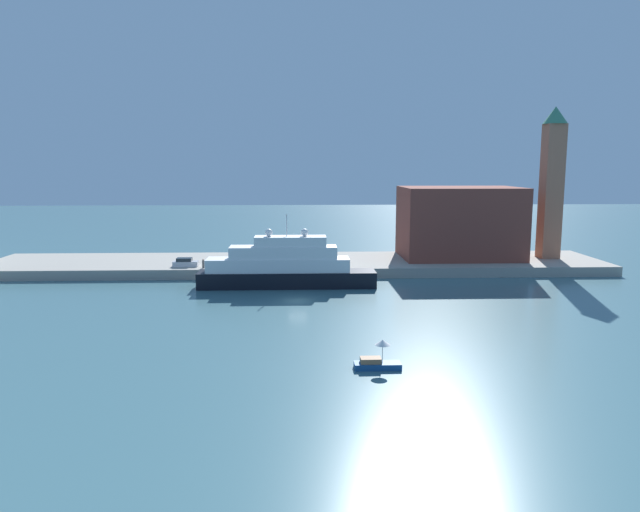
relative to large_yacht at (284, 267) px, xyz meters
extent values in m
plane|color=#3D6670|center=(2.04, -9.80, -3.14)|extent=(400.00, 400.00, 0.00)
cube|color=gray|center=(2.04, 15.97, -2.30)|extent=(110.00, 19.55, 1.69)
cube|color=black|center=(0.43, 0.00, -1.90)|extent=(27.41, 4.73, 2.49)
cube|color=white|center=(-0.94, 0.00, 0.36)|extent=(21.93, 4.35, 2.04)
cube|color=white|center=(-0.12, 0.00, 2.31)|extent=(16.44, 3.98, 1.86)
cube|color=white|center=(0.98, 0.00, 4.01)|extent=(10.96, 3.60, 1.54)
cylinder|color=silver|center=(0.43, 0.00, 6.47)|extent=(0.16, 0.16, 3.39)
sphere|color=white|center=(3.17, 0.00, 5.37)|extent=(1.17, 1.17, 1.17)
sphere|color=white|center=(-2.31, 0.00, 5.37)|extent=(1.17, 1.17, 1.17)
cube|color=navy|center=(9.45, -37.78, -2.86)|extent=(4.35, 1.50, 0.58)
cube|color=#8C6647|center=(8.79, -37.78, -2.32)|extent=(1.91, 1.20, 0.49)
cylinder|color=#B2B2B2|center=(9.88, -37.78, -1.72)|extent=(0.06, 0.06, 1.70)
cone|color=white|center=(9.88, -37.78, -0.62)|extent=(1.45, 1.45, 0.51)
cube|color=brown|center=(32.13, 17.91, 5.06)|extent=(21.32, 14.70, 13.04)
cube|color=#9E664C|center=(48.51, 16.69, 10.72)|extent=(3.38, 3.38, 24.36)
cone|color=#387A5B|center=(48.51, 16.69, 24.44)|extent=(4.39, 4.39, 3.09)
cube|color=silver|center=(-16.96, 9.80, -1.03)|extent=(4.22, 1.86, 0.86)
cube|color=#262D33|center=(-17.17, 9.80, -0.31)|extent=(2.53, 1.68, 0.59)
cylinder|color=#4C4C4C|center=(-13.69, 7.84, -0.80)|extent=(0.36, 0.36, 1.32)
sphere|color=tan|center=(-13.69, 7.84, -0.02)|extent=(0.24, 0.24, 0.24)
cylinder|color=black|center=(4.93, 7.78, -1.15)|extent=(0.49, 0.49, 0.60)
camera|label=1|loc=(2.05, -90.49, 15.62)|focal=33.31mm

